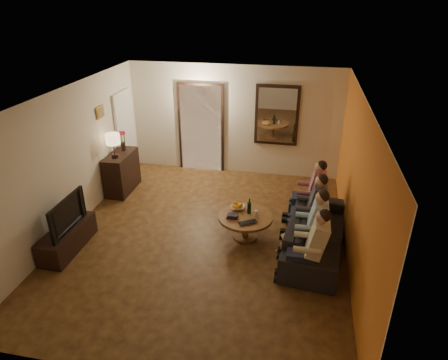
% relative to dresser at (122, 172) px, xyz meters
% --- Properties ---
extents(floor, '(5.00, 6.00, 0.01)m').
position_rel_dresser_xyz_m(floor, '(2.25, -1.48, -0.44)').
color(floor, '#3A1F0F').
rests_on(floor, ground).
extents(ceiling, '(5.00, 6.00, 0.01)m').
position_rel_dresser_xyz_m(ceiling, '(2.25, -1.48, 2.16)').
color(ceiling, white).
rests_on(ceiling, back_wall).
extents(back_wall, '(5.00, 0.02, 2.60)m').
position_rel_dresser_xyz_m(back_wall, '(2.25, 1.52, 0.86)').
color(back_wall, beige).
rests_on(back_wall, floor).
extents(front_wall, '(5.00, 0.02, 2.60)m').
position_rel_dresser_xyz_m(front_wall, '(2.25, -4.48, 0.86)').
color(front_wall, beige).
rests_on(front_wall, floor).
extents(left_wall, '(0.02, 6.00, 2.60)m').
position_rel_dresser_xyz_m(left_wall, '(-0.25, -1.48, 0.86)').
color(left_wall, beige).
rests_on(left_wall, floor).
extents(right_wall, '(0.02, 6.00, 2.60)m').
position_rel_dresser_xyz_m(right_wall, '(4.75, -1.48, 0.86)').
color(right_wall, beige).
rests_on(right_wall, floor).
extents(orange_accent, '(0.01, 6.00, 2.60)m').
position_rel_dresser_xyz_m(orange_accent, '(4.74, -1.48, 0.86)').
color(orange_accent, orange).
rests_on(orange_accent, right_wall).
extents(kitchen_doorway, '(1.00, 0.06, 2.10)m').
position_rel_dresser_xyz_m(kitchen_doorway, '(1.45, 1.50, 0.61)').
color(kitchen_doorway, '#FFE0A5').
rests_on(kitchen_doorway, floor).
extents(door_trim, '(1.12, 0.04, 2.22)m').
position_rel_dresser_xyz_m(door_trim, '(1.45, 1.49, 0.61)').
color(door_trim, black).
rests_on(door_trim, floor).
extents(fridge_glimpse, '(0.45, 0.03, 1.70)m').
position_rel_dresser_xyz_m(fridge_glimpse, '(1.70, 1.50, 0.46)').
color(fridge_glimpse, silver).
rests_on(fridge_glimpse, floor).
extents(mirror_frame, '(1.00, 0.05, 1.40)m').
position_rel_dresser_xyz_m(mirror_frame, '(3.25, 1.48, 1.06)').
color(mirror_frame, black).
rests_on(mirror_frame, back_wall).
extents(mirror_glass, '(0.86, 0.02, 1.26)m').
position_rel_dresser_xyz_m(mirror_glass, '(3.25, 1.45, 1.06)').
color(mirror_glass, white).
rests_on(mirror_glass, back_wall).
extents(white_door, '(0.06, 0.85, 2.04)m').
position_rel_dresser_xyz_m(white_door, '(-0.21, 0.82, 0.58)').
color(white_door, white).
rests_on(white_door, floor).
extents(framed_art, '(0.03, 0.28, 0.24)m').
position_rel_dresser_xyz_m(framed_art, '(-0.22, -0.18, 1.41)').
color(framed_art, '#B28C33').
rests_on(framed_art, left_wall).
extents(art_canvas, '(0.01, 0.22, 0.18)m').
position_rel_dresser_xyz_m(art_canvas, '(-0.21, -0.18, 1.41)').
color(art_canvas, brown).
rests_on(art_canvas, left_wall).
extents(dresser, '(0.45, 0.99, 0.88)m').
position_rel_dresser_xyz_m(dresser, '(0.00, 0.00, 0.00)').
color(dresser, black).
rests_on(dresser, floor).
extents(table_lamp, '(0.30, 0.30, 0.54)m').
position_rel_dresser_xyz_m(table_lamp, '(0.00, -0.22, 0.71)').
color(table_lamp, beige).
rests_on(table_lamp, dresser).
extents(flower_vase, '(0.14, 0.14, 0.44)m').
position_rel_dresser_xyz_m(flower_vase, '(0.00, 0.22, 0.66)').
color(flower_vase, red).
rests_on(flower_vase, dresser).
extents(tv_stand, '(0.45, 1.25, 0.42)m').
position_rel_dresser_xyz_m(tv_stand, '(0.00, -2.29, -0.23)').
color(tv_stand, black).
rests_on(tv_stand, floor).
extents(tv, '(1.01, 0.13, 0.58)m').
position_rel_dresser_xyz_m(tv, '(0.00, -2.29, 0.27)').
color(tv, black).
rests_on(tv, tv_stand).
extents(sofa, '(2.39, 1.18, 0.67)m').
position_rel_dresser_xyz_m(sofa, '(4.23, -1.46, -0.10)').
color(sofa, black).
rests_on(sofa, floor).
extents(person_a, '(0.60, 0.40, 1.20)m').
position_rel_dresser_xyz_m(person_a, '(4.13, -2.36, 0.16)').
color(person_a, tan).
rests_on(person_a, sofa).
extents(person_b, '(0.60, 0.40, 1.20)m').
position_rel_dresser_xyz_m(person_b, '(4.13, -1.76, 0.16)').
color(person_b, tan).
rests_on(person_b, sofa).
extents(person_c, '(0.60, 0.40, 1.20)m').
position_rel_dresser_xyz_m(person_c, '(4.13, -1.16, 0.16)').
color(person_c, tan).
rests_on(person_c, sofa).
extents(person_d, '(0.60, 0.40, 1.20)m').
position_rel_dresser_xyz_m(person_d, '(4.13, -0.56, 0.16)').
color(person_d, tan).
rests_on(person_d, sofa).
extents(dog, '(0.61, 0.40, 0.56)m').
position_rel_dresser_xyz_m(dog, '(3.89, -1.60, -0.16)').
color(dog, tan).
rests_on(dog, floor).
extents(coffee_table, '(1.24, 1.24, 0.45)m').
position_rel_dresser_xyz_m(coffee_table, '(2.97, -1.34, -0.21)').
color(coffee_table, brown).
rests_on(coffee_table, floor).
extents(bowl, '(0.26, 0.26, 0.06)m').
position_rel_dresser_xyz_m(bowl, '(2.79, -1.12, 0.04)').
color(bowl, white).
rests_on(bowl, coffee_table).
extents(oranges, '(0.20, 0.20, 0.08)m').
position_rel_dresser_xyz_m(oranges, '(2.79, -1.12, 0.11)').
color(oranges, orange).
rests_on(oranges, bowl).
extents(wine_bottle, '(0.07, 0.07, 0.31)m').
position_rel_dresser_xyz_m(wine_bottle, '(3.02, -1.24, 0.17)').
color(wine_bottle, black).
rests_on(wine_bottle, coffee_table).
extents(wine_glass, '(0.06, 0.06, 0.10)m').
position_rel_dresser_xyz_m(wine_glass, '(3.15, -1.29, 0.06)').
color(wine_glass, silver).
rests_on(wine_glass, coffee_table).
extents(book_stack, '(0.20, 0.15, 0.07)m').
position_rel_dresser_xyz_m(book_stack, '(2.75, -1.44, 0.05)').
color(book_stack, black).
rests_on(book_stack, coffee_table).
extents(laptop, '(0.39, 0.35, 0.03)m').
position_rel_dresser_xyz_m(laptop, '(3.07, -1.62, 0.02)').
color(laptop, black).
rests_on(laptop, coffee_table).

